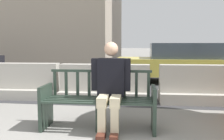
{
  "coord_description": "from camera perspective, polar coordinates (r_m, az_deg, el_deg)",
  "views": [
    {
      "loc": [
        0.68,
        -2.29,
        1.27
      ],
      "look_at": [
        -0.01,
        2.83,
        0.75
      ],
      "focal_mm": 40.0,
      "sensor_mm": 36.0,
      "label": 1
    }
  ],
  "objects": [
    {
      "name": "car_taxi_near",
      "position": [
        8.8,
        15.32,
        1.69
      ],
      "size": [
        4.26,
        1.98,
        1.33
      ],
      "color": "#DBC64C",
      "rests_on": "ground"
    },
    {
      "name": "jersey_barrier_centre",
      "position": [
        5.63,
        -1.71,
        -3.75
      ],
      "size": [
        2.02,
        0.73,
        0.84
      ],
      "color": "#ADA89E",
      "rests_on": "ground"
    },
    {
      "name": "jersey_barrier_left",
      "position": [
        6.4,
        -20.74,
        -2.97
      ],
      "size": [
        2.03,
        0.78,
        0.84
      ],
      "color": "#ADA89E",
      "rests_on": "ground"
    },
    {
      "name": "seated_person",
      "position": [
        3.67,
        -0.33,
        -3.34
      ],
      "size": [
        0.58,
        0.73,
        1.31
      ],
      "color": "black",
      "rests_on": "ground"
    },
    {
      "name": "jersey_barrier_right",
      "position": [
        5.81,
        20.67,
        -3.83
      ],
      "size": [
        2.03,
        0.76,
        0.84
      ],
      "color": "#ADA89E",
      "rests_on": "ground"
    },
    {
      "name": "street_bench",
      "position": [
        3.8,
        -3.04,
        -7.52
      ],
      "size": [
        1.71,
        0.58,
        0.88
      ],
      "color": "#28382D",
      "rests_on": "ground"
    },
    {
      "name": "street_asphalt",
      "position": [
        11.08,
        4.17,
        -0.83
      ],
      "size": [
        120.0,
        12.0,
        0.01
      ],
      "primitive_type": "cube",
      "color": "#333335",
      "rests_on": "ground"
    }
  ]
}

